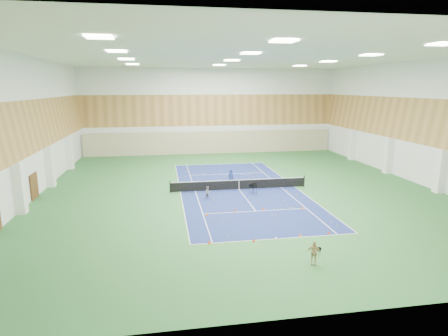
% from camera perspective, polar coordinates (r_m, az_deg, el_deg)
% --- Properties ---
extents(ground, '(40.00, 40.00, 0.00)m').
position_cam_1_polar(ground, '(35.19, 2.30, -3.27)').
color(ground, '#2B652F').
rests_on(ground, ground).
extents(room_shell, '(36.00, 40.00, 12.00)m').
position_cam_1_polar(room_shell, '(34.08, 2.38, 6.50)').
color(room_shell, white).
rests_on(room_shell, ground).
extents(wood_cladding, '(36.00, 40.00, 8.00)m').
position_cam_1_polar(wood_cladding, '(33.94, 2.41, 9.86)').
color(wood_cladding, '#B88344').
rests_on(wood_cladding, room_shell).
extents(ceiling_light_grid, '(21.40, 25.40, 0.06)m').
position_cam_1_polar(ceiling_light_grid, '(34.00, 2.47, 16.47)').
color(ceiling_light_grid, white).
rests_on(ceiling_light_grid, room_shell).
extents(court_surface, '(10.97, 23.77, 0.01)m').
position_cam_1_polar(court_surface, '(35.19, 2.30, -3.26)').
color(court_surface, navy).
rests_on(court_surface, ground).
extents(tennis_balls_scatter, '(10.57, 22.77, 0.07)m').
position_cam_1_polar(tennis_balls_scatter, '(35.18, 2.30, -3.20)').
color(tennis_balls_scatter, '#BECB22').
rests_on(tennis_balls_scatter, ground).
extents(tennis_net, '(12.80, 0.10, 1.10)m').
position_cam_1_polar(tennis_net, '(35.05, 2.30, -2.41)').
color(tennis_net, black).
rests_on(tennis_net, ground).
extents(back_curtain, '(35.40, 0.16, 3.20)m').
position_cam_1_polar(back_curtain, '(53.96, -1.94, 3.91)').
color(back_curtain, '#C6B793').
rests_on(back_curtain, ground).
extents(door_left_b, '(0.08, 1.80, 2.20)m').
position_cam_1_polar(door_left_b, '(35.94, -26.95, -2.48)').
color(door_left_b, '#593319').
rests_on(door_left_b, ground).
extents(coach, '(0.68, 0.49, 1.73)m').
position_cam_1_polar(coach, '(35.79, 1.02, -1.56)').
color(coach, navy).
rests_on(coach, ground).
extents(child_court, '(0.69, 0.65, 1.12)m').
position_cam_1_polar(child_court, '(32.11, -2.44, -3.77)').
color(child_court, gray).
rests_on(child_court, ground).
extents(child_apron, '(0.84, 0.60, 1.32)m').
position_cam_1_polar(child_apron, '(21.22, 13.51, -12.45)').
color(child_apron, tan).
rests_on(child_apron, ground).
extents(ball_cart, '(0.71, 0.71, 0.93)m').
position_cam_1_polar(ball_cart, '(33.72, 4.46, -3.17)').
color(ball_cart, black).
rests_on(ball_cart, ground).
extents(cone_svc_a, '(0.20, 0.20, 0.22)m').
position_cam_1_polar(cone_svc_a, '(28.12, -2.61, -7.07)').
color(cone_svc_a, '#FF5E0D').
rests_on(cone_svc_a, ground).
extents(cone_svc_b, '(0.21, 0.21, 0.23)m').
position_cam_1_polar(cone_svc_b, '(29.05, 1.72, -6.41)').
color(cone_svc_b, '#DB480B').
rests_on(cone_svc_b, ground).
extents(cone_svc_c, '(0.22, 0.22, 0.24)m').
position_cam_1_polar(cone_svc_c, '(29.59, 6.03, -6.12)').
color(cone_svc_c, '#EC480C').
rests_on(cone_svc_c, ground).
extents(cone_svc_d, '(0.21, 0.21, 0.23)m').
position_cam_1_polar(cone_svc_d, '(30.25, 11.80, -5.91)').
color(cone_svc_d, '#DB590B').
rests_on(cone_svc_d, ground).
extents(cone_base_a, '(0.21, 0.21, 0.23)m').
position_cam_1_polar(cone_base_a, '(23.35, -2.25, -11.21)').
color(cone_base_a, '#FA530D').
rests_on(cone_base_a, ground).
extents(cone_base_b, '(0.19, 0.19, 0.21)m').
position_cam_1_polar(cone_base_b, '(23.70, 4.56, -10.90)').
color(cone_base_b, '#DD3F0B').
rests_on(cone_base_b, ground).
extents(cone_base_c, '(0.20, 0.20, 0.22)m').
position_cam_1_polar(cone_base_c, '(24.93, 11.55, -9.90)').
color(cone_base_c, orange).
rests_on(cone_base_c, ground).
extents(cone_base_d, '(0.19, 0.19, 0.20)m').
position_cam_1_polar(cone_base_d, '(25.73, 15.69, -9.43)').
color(cone_base_d, '#FF460D').
rests_on(cone_base_d, ground).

